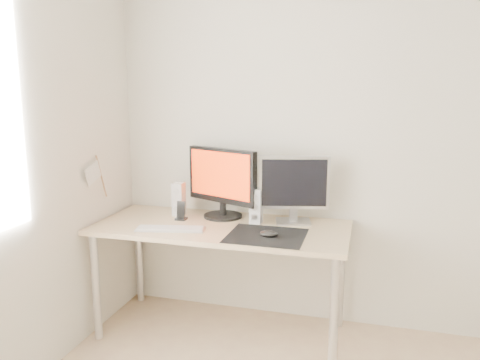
{
  "coord_description": "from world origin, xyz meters",
  "views": [
    {
      "loc": [
        -0.05,
        -1.34,
        1.56
      ],
      "look_at": [
        -0.83,
        1.47,
        1.01
      ],
      "focal_mm": 35.0,
      "sensor_mm": 36.0,
      "label": 1
    }
  ],
  "objects_px": {
    "desk": "(221,237)",
    "speaker_right": "(256,206)",
    "keyboard": "(170,229)",
    "phone_dock": "(181,214)",
    "mouse": "(269,234)",
    "second_monitor": "(294,186)",
    "speaker_left": "(179,199)",
    "main_monitor": "(222,180)"
  },
  "relations": [
    {
      "from": "speaker_right",
      "to": "keyboard",
      "type": "xyz_separation_m",
      "value": [
        -0.47,
        -0.29,
        -0.11
      ]
    },
    {
      "from": "second_monitor",
      "to": "keyboard",
      "type": "distance_m",
      "value": 0.82
    },
    {
      "from": "mouse",
      "to": "desk",
      "type": "relative_size",
      "value": 0.07
    },
    {
      "from": "mouse",
      "to": "speaker_right",
      "type": "xyz_separation_m",
      "value": [
        -0.14,
        0.28,
        0.09
      ]
    },
    {
      "from": "desk",
      "to": "second_monitor",
      "type": "distance_m",
      "value": 0.57
    },
    {
      "from": "keyboard",
      "to": "phone_dock",
      "type": "distance_m",
      "value": 0.23
    },
    {
      "from": "keyboard",
      "to": "second_monitor",
      "type": "bearing_deg",
      "value": 27.38
    },
    {
      "from": "desk",
      "to": "speaker_left",
      "type": "distance_m",
      "value": 0.43
    },
    {
      "from": "mouse",
      "to": "second_monitor",
      "type": "xyz_separation_m",
      "value": [
        0.09,
        0.35,
        0.22
      ]
    },
    {
      "from": "desk",
      "to": "keyboard",
      "type": "distance_m",
      "value": 0.33
    },
    {
      "from": "speaker_left",
      "to": "desk",
      "type": "bearing_deg",
      "value": -23.86
    },
    {
      "from": "mouse",
      "to": "phone_dock",
      "type": "xyz_separation_m",
      "value": [
        -0.64,
        0.22,
        0.02
      ]
    },
    {
      "from": "speaker_right",
      "to": "keyboard",
      "type": "bearing_deg",
      "value": -148.05
    },
    {
      "from": "speaker_right",
      "to": "desk",
      "type": "bearing_deg",
      "value": -150.71
    },
    {
      "from": "mouse",
      "to": "phone_dock",
      "type": "distance_m",
      "value": 0.67
    },
    {
      "from": "desk",
      "to": "main_monitor",
      "type": "distance_m",
      "value": 0.38
    },
    {
      "from": "speaker_left",
      "to": "keyboard",
      "type": "xyz_separation_m",
      "value": [
        0.08,
        -0.34,
        -0.11
      ]
    },
    {
      "from": "mouse",
      "to": "main_monitor",
      "type": "xyz_separation_m",
      "value": [
        -0.4,
        0.35,
        0.23
      ]
    },
    {
      "from": "phone_dock",
      "to": "speaker_right",
      "type": "bearing_deg",
      "value": 7.04
    },
    {
      "from": "desk",
      "to": "speaker_left",
      "type": "bearing_deg",
      "value": 156.14
    },
    {
      "from": "desk",
      "to": "main_monitor",
      "type": "xyz_separation_m",
      "value": [
        -0.05,
        0.18,
        0.33
      ]
    },
    {
      "from": "main_monitor",
      "to": "phone_dock",
      "type": "relative_size",
      "value": 4.16
    },
    {
      "from": "mouse",
      "to": "second_monitor",
      "type": "relative_size",
      "value": 0.24
    },
    {
      "from": "speaker_right",
      "to": "main_monitor",
      "type": "bearing_deg",
      "value": 164.18
    },
    {
      "from": "desk",
      "to": "phone_dock",
      "type": "xyz_separation_m",
      "value": [
        -0.29,
        0.05,
        0.12
      ]
    },
    {
      "from": "desk",
      "to": "speaker_right",
      "type": "distance_m",
      "value": 0.3
    },
    {
      "from": "speaker_left",
      "to": "second_monitor",
      "type": "bearing_deg",
      "value": 1.92
    },
    {
      "from": "desk",
      "to": "second_monitor",
      "type": "relative_size",
      "value": 3.58
    },
    {
      "from": "speaker_left",
      "to": "mouse",
      "type": "bearing_deg",
      "value": -25.01
    },
    {
      "from": "main_monitor",
      "to": "second_monitor",
      "type": "xyz_separation_m",
      "value": [
        0.48,
        -0.0,
        -0.01
      ]
    },
    {
      "from": "desk",
      "to": "main_monitor",
      "type": "height_order",
      "value": "main_monitor"
    },
    {
      "from": "second_monitor",
      "to": "phone_dock",
      "type": "xyz_separation_m",
      "value": [
        -0.72,
        -0.13,
        -0.2
      ]
    },
    {
      "from": "mouse",
      "to": "second_monitor",
      "type": "height_order",
      "value": "second_monitor"
    },
    {
      "from": "phone_dock",
      "to": "mouse",
      "type": "bearing_deg",
      "value": -19.06
    },
    {
      "from": "main_monitor",
      "to": "keyboard",
      "type": "xyz_separation_m",
      "value": [
        -0.22,
        -0.36,
        -0.25
      ]
    },
    {
      "from": "speaker_left",
      "to": "phone_dock",
      "type": "xyz_separation_m",
      "value": [
        0.06,
        -0.1,
        -0.08
      ]
    },
    {
      "from": "main_monitor",
      "to": "keyboard",
      "type": "bearing_deg",
      "value": -120.74
    },
    {
      "from": "keyboard",
      "to": "mouse",
      "type": "bearing_deg",
      "value": 1.03
    },
    {
      "from": "speaker_right",
      "to": "second_monitor",
      "type": "bearing_deg",
      "value": 16.82
    },
    {
      "from": "speaker_left",
      "to": "main_monitor",
      "type": "bearing_deg",
      "value": 5.35
    },
    {
      "from": "desk",
      "to": "speaker_left",
      "type": "height_order",
      "value": "speaker_left"
    },
    {
      "from": "second_monitor",
      "to": "phone_dock",
      "type": "bearing_deg",
      "value": -169.78
    }
  ]
}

